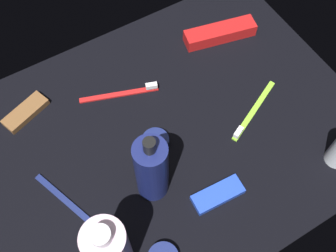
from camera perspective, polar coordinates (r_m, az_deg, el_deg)
ground_plane at (r=87.55cm, az=0.00°, el=-1.14°), size 84.00×64.00×1.20cm
lotion_bottle at (r=73.97cm, az=-2.34°, el=-6.14°), size 6.20×6.20×19.79cm
bodywash_bottle at (r=70.18cm, az=-8.32°, el=-16.95°), size 7.19×7.19×19.29cm
toothbrush_navy at (r=82.17cm, az=-13.40°, el=-10.93°), size 7.40×17.29×2.10cm
toothbrush_lime at (r=90.68cm, az=11.77°, el=1.83°), size 16.78×8.80×2.10cm
toothbrush_red at (r=92.18cm, az=-6.25°, el=4.71°), size 17.38×7.09×2.10cm
toothpaste_box_red at (r=102.00cm, az=7.33°, el=12.89°), size 18.14×8.18×3.20cm
snack_bar_brown at (r=94.08cm, az=-19.47°, el=1.86°), size 11.14×7.29×1.50cm
snack_bar_blue at (r=81.21cm, az=7.04°, el=-9.57°), size 10.63×4.64×1.50cm
cream_tin_right at (r=84.97cm, az=-1.77°, el=-2.20°), size 5.74×5.74×2.00cm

